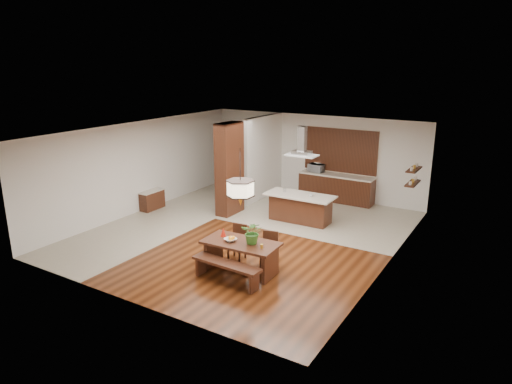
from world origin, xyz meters
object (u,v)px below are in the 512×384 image
Objects in this scene: range_hood at (302,141)px; dining_chair_left at (237,243)px; pendant_lantern at (240,177)px; microwave at (316,168)px; kitchen_island at (300,208)px; foliage_plant at (253,232)px; hallway_console at (152,200)px; island_cup at (311,195)px; dining_bench at (226,272)px; dining_chair_right at (269,250)px; fruit_bowl at (230,240)px; dining_table at (241,250)px.

dining_chair_left is at bearing -92.03° from range_hood.
pendant_lantern is 6.52m from microwave.
range_hood is at bearing 89.15° from kitchen_island.
dining_chair_left is at bearing 148.45° from foliage_plant.
island_cup is (5.05, 1.36, 0.59)m from hallway_console.
pendant_lantern reaches higher than kitchen_island.
range_hood reaches higher than kitchen_island.
foliage_plant is at bearing -72.76° from microwave.
dining_chair_left is 0.42× the size of kitchen_island.
pendant_lantern reaches higher than island_cup.
hallway_console is 0.67× the size of pendant_lantern.
microwave is (-1.26, 6.28, 0.10)m from foliage_plant.
dining_chair_right is (0.39, 1.18, 0.18)m from dining_bench.
range_hood reaches higher than island_cup.
dining_bench is 2.00× the size of dining_chair_right.
fruit_bowl reaches higher than hallway_console.
pendant_lantern is at bearing -75.36° from microwave.
dining_chair_left is 1.61× the size of foliage_plant.
hallway_console is 5.55m from dining_table.
pendant_lantern is 1.50m from fruit_bowl.
foliage_plant is (0.28, 0.06, -1.25)m from pendant_lantern.
dining_table is 0.85× the size of kitchen_island.
kitchen_island is at bearing -70.05° from microwave.
microwave is (-0.64, 2.53, -1.37)m from range_hood.
kitchen_island reaches higher than dining_bench.
dining_chair_left is at bearing 131.71° from dining_table.
microwave is at bearing 98.78° from pendant_lantern.
dining_chair_right is 0.40× the size of kitchen_island.
dining_chair_right is 0.97m from fruit_bowl.
fruit_bowl is (-0.23, -0.08, 0.23)m from dining_table.
hallway_console is 1.01× the size of dining_chair_left.
fruit_bowl reaches higher than dining_bench.
range_hood is 1.61m from island_cup.
kitchen_island is 2.69m from microwave.
dining_table is 0.55m from foliage_plant.
foliage_plant reaches higher than dining_bench.
pendant_lantern reaches higher than microwave.
kitchen_island is at bearing 17.19° from hallway_console.
dining_bench is 1.26m from dining_chair_right.
foliage_plant is (0.26, 0.69, 0.76)m from dining_bench.
foliage_plant is 0.60× the size of range_hood.
fruit_bowl is at bearing -27.04° from hallway_console.
dining_chair_right is 5.99m from microwave.
kitchen_island reaches higher than hallway_console.
microwave is at bearing 111.07° from island_cup.
hallway_console is 4.92m from dining_chair_left.
dining_table is 2.12× the size of dining_chair_right.
island_cup reaches higher than hallway_console.
dining_bench is 1.93× the size of dining_chair_left.
hallway_console is 4.90m from kitchen_island.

